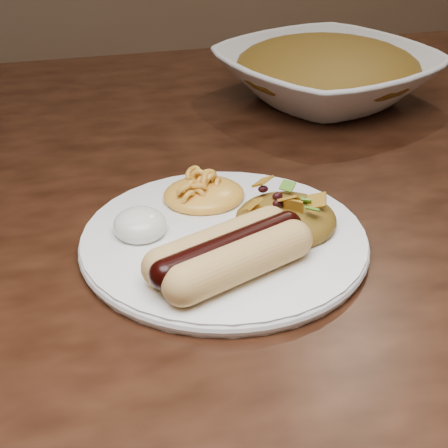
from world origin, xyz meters
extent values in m
cube|color=black|center=(0.00, 0.00, 0.73)|extent=(1.60, 0.90, 0.04)
cylinder|color=white|center=(0.09, -0.12, 0.76)|extent=(0.31, 0.31, 0.01)
cylinder|color=#D4BE55|center=(0.08, -0.19, 0.78)|extent=(0.11, 0.07, 0.03)
cylinder|color=#D4BE55|center=(0.08, -0.15, 0.78)|extent=(0.11, 0.07, 0.03)
cylinder|color=black|center=(0.08, -0.17, 0.78)|extent=(0.11, 0.06, 0.02)
ellipsoid|color=#FFB13D|center=(0.09, -0.05, 0.78)|extent=(0.08, 0.07, 0.03)
ellipsoid|color=white|center=(0.02, -0.10, 0.78)|extent=(0.05, 0.05, 0.03)
ellipsoid|color=#9F3C18|center=(0.14, -0.12, 0.77)|extent=(0.09, 0.08, 0.03)
imported|color=silver|center=(0.30, 0.19, 0.78)|extent=(0.33, 0.33, 0.06)
ellipsoid|color=#9F3C18|center=(0.30, 0.19, 0.80)|extent=(0.30, 0.30, 0.06)
camera|label=1|loc=(-0.03, -0.59, 1.06)|focal=55.00mm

